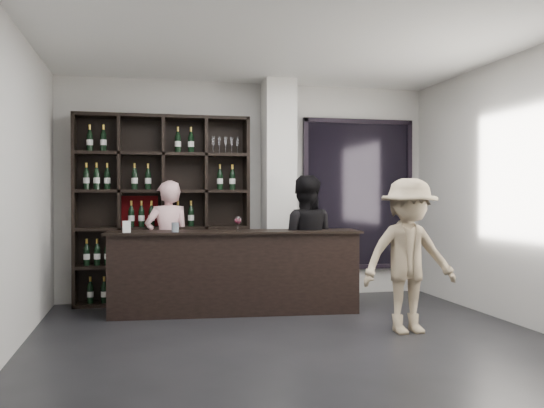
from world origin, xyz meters
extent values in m
cube|color=black|center=(0.00, 0.00, -0.01)|extent=(5.00, 5.50, 0.01)
cube|color=silver|center=(0.35, 2.47, 1.45)|extent=(0.40, 0.40, 2.90)
cube|color=black|center=(1.55, 2.69, 1.40)|extent=(1.60, 0.08, 2.10)
cube|color=black|center=(1.55, 2.69, 1.40)|extent=(1.48, 0.02, 1.98)
cube|color=black|center=(-0.35, 1.75, 0.47)|extent=(2.86, 0.54, 0.94)
cube|color=black|center=(-0.35, 1.75, 0.95)|extent=(2.94, 0.62, 0.03)
imported|color=beige|center=(-1.10, 2.40, 0.78)|extent=(0.63, 0.48, 1.57)
imported|color=black|center=(0.53, 1.85, 0.81)|extent=(0.93, 0.82, 1.62)
imported|color=gray|center=(1.20, 0.40, 0.78)|extent=(1.03, 0.62, 1.55)
cylinder|color=#ACC2D3|center=(-1.05, 1.65, 1.02)|extent=(0.10, 0.10, 0.11)
cube|color=white|center=(0.48, 1.81, 0.98)|extent=(0.15, 0.15, 0.02)
cube|color=white|center=(-1.58, 1.69, 1.03)|extent=(0.09, 0.05, 0.13)
camera|label=1|loc=(-1.40, -4.92, 1.38)|focal=38.00mm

